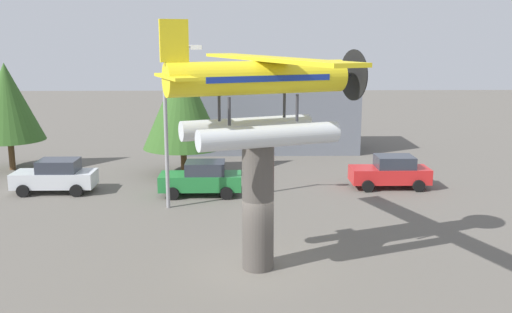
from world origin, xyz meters
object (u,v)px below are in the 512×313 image
object	(u,v)px
car_mid_green	(202,178)
storefront_building	(269,115)
car_far_red	(391,172)
streetlight_primary	(170,115)
car_near_silver	(56,176)
display_pedestal	(258,206)
tree_east	(182,103)
tree_west	(7,102)
floatplane_monument	(262,92)

from	to	relation	value
car_mid_green	storefront_building	distance (m)	13.14
car_mid_green	storefront_building	world-z (taller)	storefront_building
car_far_red	streetlight_primary	distance (m)	12.42
car_near_silver	display_pedestal	bearing A→B (deg)	135.11
car_near_silver	tree_east	world-z (taller)	tree_east
car_mid_green	streetlight_primary	world-z (taller)	streetlight_primary
display_pedestal	tree_west	size ratio (longest dim) A/B	0.69
floatplane_monument	car_far_red	bearing A→B (deg)	34.83
car_mid_green	tree_west	size ratio (longest dim) A/B	0.64
car_near_silver	car_mid_green	bearing A→B (deg)	174.87
storefront_building	tree_west	xyz separation A→B (m)	(-16.19, -6.26, 1.68)
car_mid_green	tree_east	world-z (taller)	tree_east
streetlight_primary	storefront_building	size ratio (longest dim) A/B	0.62
display_pedestal	car_mid_green	xyz separation A→B (m)	(-2.64, 9.61, -1.38)
floatplane_monument	car_far_red	distance (m)	14.09
floatplane_monument	tree_west	xyz separation A→B (m)	(-14.89, 15.70, -2.01)
storefront_building	tree_west	world-z (taller)	tree_west
display_pedestal	car_far_red	size ratio (longest dim) A/B	1.08
floatplane_monument	display_pedestal	bearing A→B (deg)	180.00
streetlight_primary	tree_east	bearing A→B (deg)	91.15
storefront_building	display_pedestal	bearing A→B (deg)	-93.71
display_pedestal	streetlight_primary	size ratio (longest dim) A/B	0.59
display_pedestal	car_near_silver	size ratio (longest dim) A/B	1.08
car_far_red	tree_west	world-z (taller)	tree_west
car_near_silver	tree_west	world-z (taller)	tree_west
car_far_red	storefront_building	world-z (taller)	storefront_building
floatplane_monument	car_mid_green	xyz separation A→B (m)	(-2.76, 9.56, -5.31)
floatplane_monument	tree_east	world-z (taller)	floatplane_monument
tree_west	storefront_building	bearing A→B (deg)	21.13
floatplane_monument	tree_east	distance (m)	14.94
floatplane_monument	storefront_building	world-z (taller)	floatplane_monument
floatplane_monument	car_near_silver	distance (m)	15.58
floatplane_monument	car_near_silver	world-z (taller)	floatplane_monument
display_pedestal	floatplane_monument	world-z (taller)	floatplane_monument
car_mid_green	tree_west	distance (m)	13.98
car_mid_green	tree_west	world-z (taller)	tree_west
floatplane_monument	car_mid_green	bearing A→B (deg)	85.21
car_near_silver	car_mid_green	distance (m)	7.73
car_near_silver	storefront_building	bearing A→B (deg)	-135.16
display_pedestal	streetlight_primary	distance (m)	8.63
streetlight_primary	car_near_silver	bearing A→B (deg)	155.58
car_far_red	tree_east	distance (m)	12.47
car_far_red	tree_east	size ratio (longest dim) A/B	0.61
floatplane_monument	tree_west	world-z (taller)	floatplane_monument
car_far_red	tree_west	size ratio (longest dim) A/B	0.64
car_mid_green	streetlight_primary	distance (m)	4.42
display_pedestal	tree_east	xyz separation A→B (m)	(-4.03, 14.26, 1.98)
tree_west	streetlight_primary	bearing A→B (deg)	-37.58
streetlight_primary	storefront_building	bearing A→B (deg)	70.01
car_near_silver	tree_west	size ratio (longest dim) A/B	0.64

